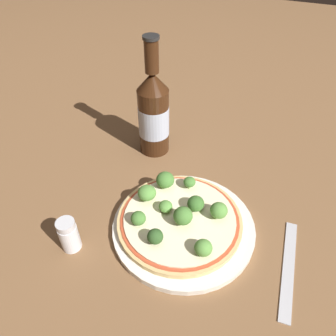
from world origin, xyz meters
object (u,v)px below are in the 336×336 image
object	(u,v)px
pizza	(180,220)
pepper_shaker	(69,235)
beer_bottle	(153,113)
fork	(289,267)

from	to	relation	value
pizza	pepper_shaker	size ratio (longest dim) A/B	3.43
beer_bottle	pepper_shaker	world-z (taller)	beer_bottle
pizza	beer_bottle	world-z (taller)	beer_bottle
pizza	fork	size ratio (longest dim) A/B	1.17
fork	pepper_shaker	bearing A→B (deg)	102.24
fork	beer_bottle	bearing A→B (deg)	55.01
pizza	beer_bottle	xyz separation A→B (m)	(-0.13, 0.19, 0.08)
pepper_shaker	fork	world-z (taller)	pepper_shaker
pizza	fork	bearing A→B (deg)	-3.88
fork	pizza	bearing A→B (deg)	83.31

